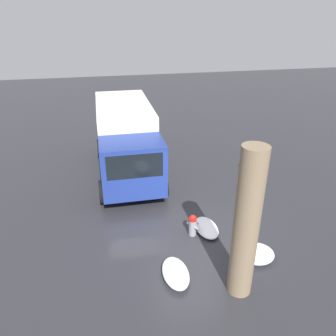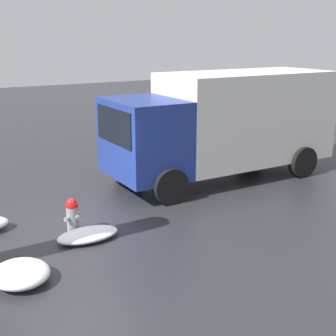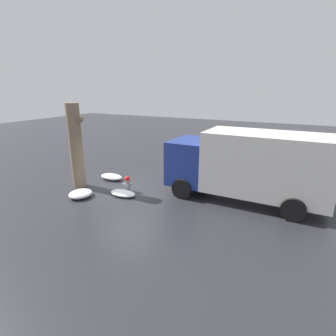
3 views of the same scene
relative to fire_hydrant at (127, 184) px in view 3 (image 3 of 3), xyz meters
The scene contains 7 objects.
ground_plane 0.38m from the fire_hydrant, 118.91° to the left, with size 60.00×60.00×0.00m, color #28282D.
fire_hydrant is the anchor object (origin of this frame).
tree_trunk 3.05m from the fire_hydrant, 168.21° to the right, with size 0.95×0.62×4.06m.
delivery_truck 5.55m from the fire_hydrant, 16.59° to the left, with size 6.68×2.67×2.99m.
snow_pile_by_hydrant 2.01m from the fire_hydrant, 150.18° to the left, with size 1.28×0.71×0.30m.
snow_pile_curbside 0.60m from the fire_hydrant, 77.71° to the right, with size 1.27×0.72×0.21m.
snow_pile_by_tree 2.13m from the fire_hydrant, 134.36° to the right, with size 0.97×1.07×0.30m.
Camera 3 is at (6.96, -9.46, 4.71)m, focal length 28.00 mm.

